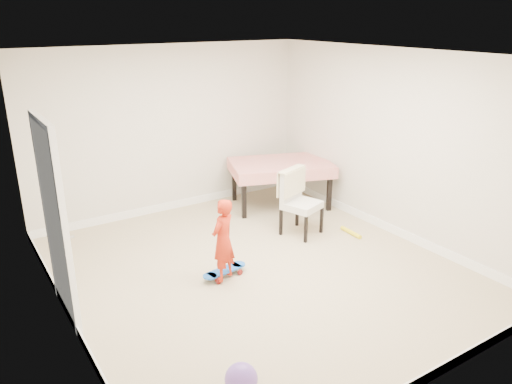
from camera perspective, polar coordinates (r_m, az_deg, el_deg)
ground at (r=6.30m, az=0.23°, el=-8.85°), size 5.00×5.00×0.00m
ceiling at (r=5.55m, az=0.26°, el=15.25°), size 4.50×5.00×0.04m
wall_back at (r=7.91m, az=-9.70°, el=6.95°), size 4.50×0.04×2.60m
wall_front at (r=4.09m, az=19.74°, el=-6.31°), size 4.50×0.04×2.60m
wall_left at (r=5.00m, az=-21.69°, el=-1.78°), size 0.04×5.00×2.60m
wall_right at (r=7.21m, az=15.32°, el=5.28°), size 0.04×5.00×2.60m
door at (r=5.38m, az=-21.93°, el=-3.49°), size 0.11×0.94×2.11m
baseboard_back at (r=8.28m, az=-9.23°, el=-1.43°), size 4.50×0.02×0.12m
baseboard_front at (r=4.74m, az=18.02°, el=-19.97°), size 4.50×0.02×0.12m
baseboard_left at (r=5.55m, az=-20.15°, el=-13.81°), size 0.02×5.00×0.12m
baseboard_right at (r=7.61m, az=14.53°, el=-3.78°), size 0.02×5.00×0.12m
dining_table at (r=8.21m, az=2.81°, el=0.95°), size 1.83×1.48×0.75m
dining_chair at (r=7.11m, az=5.27°, el=-1.25°), size 0.69×0.74×0.95m
skateboard at (r=6.14m, az=-3.61°, el=-9.21°), size 0.63×0.31×0.09m
child at (r=5.84m, az=-3.78°, el=-5.80°), size 0.43×0.38×1.00m
balloon at (r=4.44m, az=-1.70°, el=-20.61°), size 0.28×0.28×0.28m
foam_toy at (r=7.36m, az=10.79°, el=-4.55°), size 0.08×0.40×0.06m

